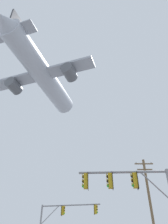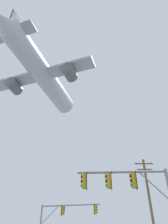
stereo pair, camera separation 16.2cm
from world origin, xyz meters
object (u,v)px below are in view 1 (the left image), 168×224
at_px(signal_pole_far, 62,218).
at_px(utility_pole, 150,204).
at_px(signal_pole_near, 133,191).
at_px(airplane, 43,75).

relative_size(signal_pole_far, utility_pole, 0.63).
bearing_deg(utility_pole, signal_pole_far, 172.64).
height_order(signal_pole_near, utility_pole, utility_pole).
xyz_separation_m(utility_pole, airplane, (-16.15, 9.04, 27.61)).
relative_size(signal_pole_near, airplane, 0.19).
xyz_separation_m(signal_pole_near, airplane, (-11.89, 20.36, 28.84)).
bearing_deg(airplane, signal_pole_far, -50.11).
distance_m(signal_pole_far, airplane, 30.53).
height_order(signal_pole_far, utility_pole, utility_pole).
relative_size(signal_pole_far, airplane, 0.22).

